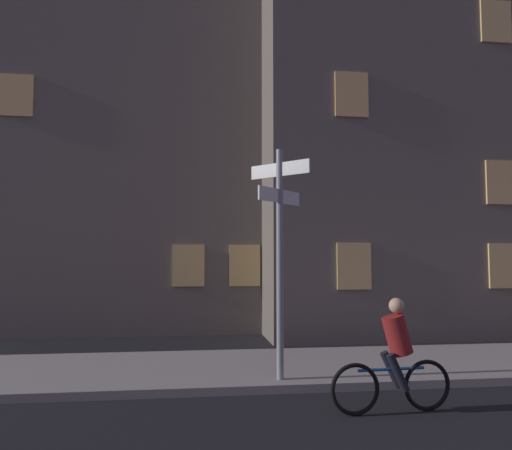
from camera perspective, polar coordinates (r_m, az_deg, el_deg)
sidewalk_kerb at (r=10.37m, az=9.84°, el=-15.56°), size 40.00×3.32×0.14m
signpost at (r=8.59m, az=2.74°, el=-2.14°), size 0.88×0.88×3.93m
cyclist at (r=7.57m, az=15.55°, el=-14.56°), size 1.82×0.35×1.61m
building_left_block at (r=19.22m, az=-12.50°, el=15.93°), size 8.09×7.01×17.38m
building_right_block at (r=18.61m, az=20.01°, el=11.78°), size 12.57×6.84×14.31m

